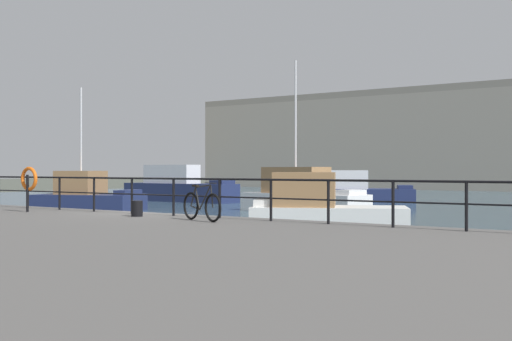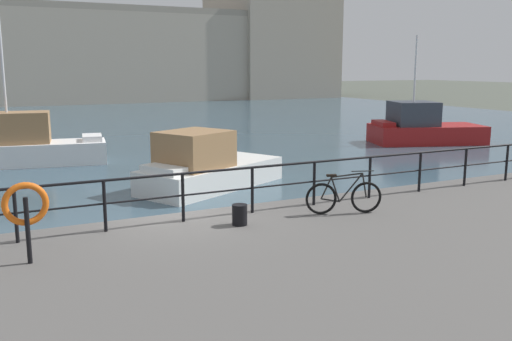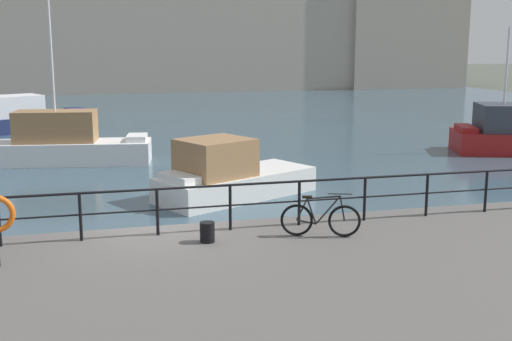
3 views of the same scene
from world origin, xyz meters
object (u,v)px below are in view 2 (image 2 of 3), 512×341
object	(u,v)px
harbor_building	(78,55)
parked_bicycle	(344,197)
life_ring_stand	(26,207)
mooring_bollard	(240,215)
moored_green_narrowboat	(206,167)
moored_cabin_cruiser	(422,128)
moored_small_launch	(19,145)

from	to	relation	value
harbor_building	parked_bicycle	world-z (taller)	harbor_building
parked_bicycle	life_ring_stand	distance (m)	6.68
mooring_bollard	harbor_building	bearing A→B (deg)	84.20
harbor_building	moored_green_narrowboat	bearing A→B (deg)	-94.48
moored_cabin_cruiser	mooring_bollard	bearing A→B (deg)	56.40
mooring_bollard	life_ring_stand	size ratio (longest dim) A/B	0.31
harbor_building	parked_bicycle	size ratio (longest dim) A/B	45.95
harbor_building	moored_cabin_cruiser	xyz separation A→B (m)	(10.53, -46.49, -4.63)
life_ring_stand	parked_bicycle	bearing A→B (deg)	2.41
harbor_building	moored_green_narrowboat	distance (m)	52.39
moored_cabin_cruiser	life_ring_stand	size ratio (longest dim) A/B	4.58
harbor_building	life_ring_stand	world-z (taller)	harbor_building
moored_green_narrowboat	life_ring_stand	world-z (taller)	life_ring_stand
harbor_building	mooring_bollard	size ratio (longest dim) A/B	177.19
harbor_building	parked_bicycle	distance (m)	59.45
harbor_building	life_ring_stand	xyz separation A→B (m)	(-10.15, -59.47, -3.69)
harbor_building	moored_cabin_cruiser	world-z (taller)	harbor_building
moored_green_narrowboat	moored_small_launch	bearing A→B (deg)	-82.10
moored_green_narrowboat	moored_cabin_cruiser	distance (m)	15.61
moored_green_narrowboat	moored_small_launch	world-z (taller)	moored_small_launch
parked_bicycle	life_ring_stand	size ratio (longest dim) A/B	1.21
moored_green_narrowboat	mooring_bollard	size ratio (longest dim) A/B	13.04
moored_small_launch	parked_bicycle	distance (m)	16.01
moored_small_launch	mooring_bollard	size ratio (longest dim) A/B	17.06
harbor_building	moored_small_launch	bearing A→B (deg)	-101.99
harbor_building	moored_green_narrowboat	size ratio (longest dim) A/B	13.58
moored_small_launch	parked_bicycle	xyz separation A→B (m)	(5.91, -14.87, 0.32)
life_ring_stand	moored_green_narrowboat	bearing A→B (deg)	50.77
harbor_building	moored_cabin_cruiser	size ratio (longest dim) A/B	12.18
harbor_building	parked_bicycle	xyz separation A→B (m)	(-3.50, -59.19, -4.27)
moored_green_narrowboat	mooring_bollard	distance (m)	7.23
moored_small_launch	life_ring_stand	xyz separation A→B (m)	(-0.74, -15.15, 0.91)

